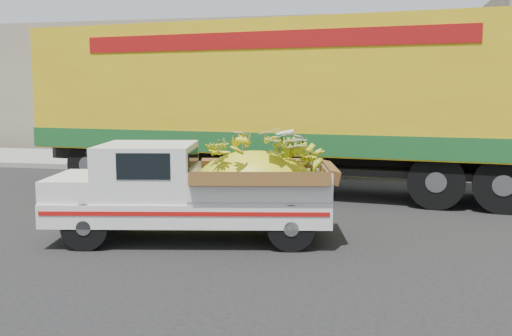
# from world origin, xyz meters

# --- Properties ---
(ground) EXTENTS (100.00, 100.00, 0.00)m
(ground) POSITION_xyz_m (0.00, 0.00, 0.00)
(ground) COLOR black
(ground) RESTS_ON ground
(curb) EXTENTS (60.00, 0.25, 0.15)m
(curb) POSITION_xyz_m (0.00, 6.78, 0.07)
(curb) COLOR gray
(curb) RESTS_ON ground
(sidewalk) EXTENTS (60.00, 4.00, 0.14)m
(sidewalk) POSITION_xyz_m (0.00, 8.88, 0.07)
(sidewalk) COLOR gray
(sidewalk) RESTS_ON ground
(building_left) EXTENTS (18.00, 6.00, 5.00)m
(building_left) POSITION_xyz_m (-8.00, 14.78, 2.50)
(building_left) COLOR gray
(building_left) RESTS_ON ground
(pickup_truck) EXTENTS (4.47, 2.36, 1.49)m
(pickup_truck) POSITION_xyz_m (0.34, -0.27, 0.80)
(pickup_truck) COLOR black
(pickup_truck) RESTS_ON ground
(semi_trailer) EXTENTS (12.04, 3.91, 3.80)m
(semi_trailer) POSITION_xyz_m (0.62, 4.32, 2.12)
(semi_trailer) COLOR black
(semi_trailer) RESTS_ON ground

